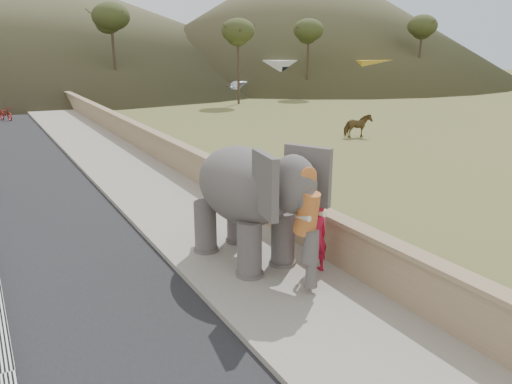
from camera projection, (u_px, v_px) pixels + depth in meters
ground at (304, 311)px, 9.24m from camera, size 160.00×160.00×0.00m
walkway at (141, 181)px, 17.54m from camera, size 3.00×120.00×0.15m
parapet at (185, 163)px, 18.18m from camera, size 0.30×120.00×1.10m
cow at (357, 126)px, 25.72m from camera, size 1.51×0.84×1.21m
distant_car at (245, 87)px, 46.18m from camera, size 4.35×2.05×1.44m
bus_white at (311, 75)px, 50.61m from camera, size 11.28×4.56×3.10m
bus_orange at (396, 75)px, 50.33m from camera, size 11.09×2.91×3.10m
hill_right at (304, 17)px, 67.24m from camera, size 56.00×56.00×16.00m
hill_far at (40, 25)px, 67.83m from camera, size 80.00×80.00×14.00m
elephant_and_man at (244, 201)px, 10.80m from camera, size 2.42×3.88×2.64m
trees at (93, 55)px, 36.03m from camera, size 48.65×42.25×9.21m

